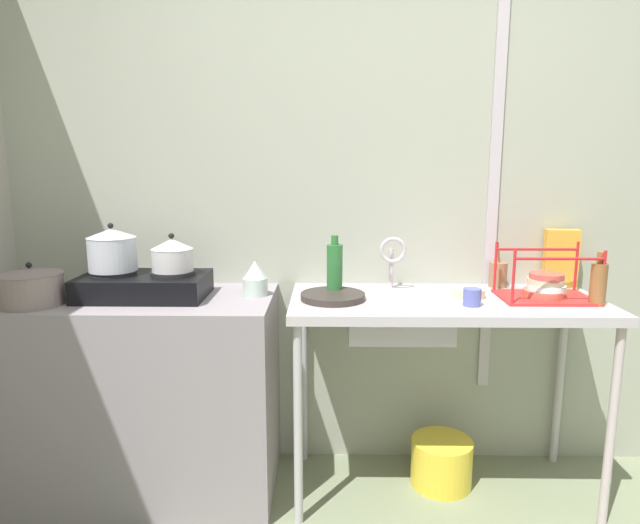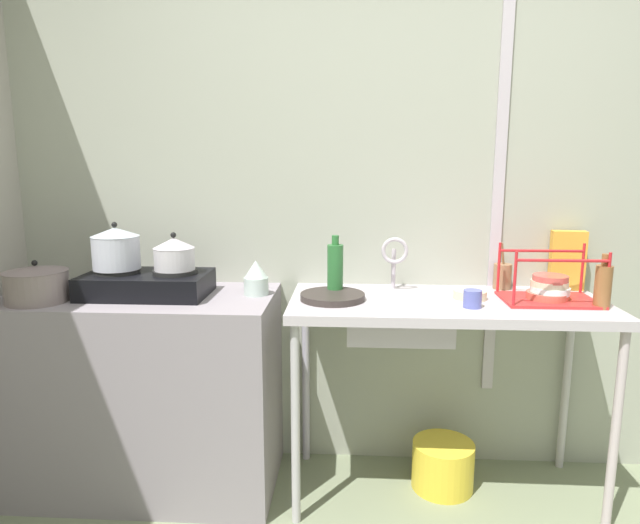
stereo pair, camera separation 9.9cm
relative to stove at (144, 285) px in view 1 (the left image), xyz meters
The scene contains 20 objects.
wall_back 1.24m from the stove, 16.28° to the left, with size 4.50×0.10×2.55m, color #A2A594.
wall_metal_strip 1.64m from the stove, 10.09° to the left, with size 0.05×0.01×2.04m, color #BEB3BC.
counter_concrete 0.50m from the stove, behind, with size 1.18×0.57×0.89m, color gray.
counter_sink 1.30m from the stove, ahead, with size 1.32×0.57×0.89m.
stove is the anchor object (origin of this frame).
pot_on_left_burner 0.20m from the stove, behind, with size 0.20×0.20×0.20m.
pot_on_right_burner 0.18m from the stove, ahead, with size 0.18×0.18×0.16m.
pot_beside_stove 0.44m from the stove, 162.31° to the right, with size 0.25×0.25×0.18m.
percolator 0.47m from the stove, ahead, with size 0.11×0.11×0.15m.
sink_basin 1.09m from the stove, ahead, with size 0.43×0.35×0.15m, color #BEB3BC.
faucet 1.09m from the stove, ahead, with size 0.12×0.07×0.24m.
frying_pan 0.81m from the stove, ahead, with size 0.27×0.27×0.03m, color #332B28.
dish_rack 1.71m from the stove, ahead, with size 0.38×0.26×0.23m.
cup_by_rack 1.37m from the stove, ahead, with size 0.07×0.07×0.07m, color #5860B1.
small_bowl_on_drainboard 1.39m from the stove, ahead, with size 0.14×0.14×0.04m, color beige.
bottle_by_sink 0.82m from the stove, ahead, with size 0.07×0.07×0.26m.
bottle_by_rack 1.88m from the stove, ahead, with size 0.06×0.06×0.22m.
cereal_box 1.88m from the stove, ahead, with size 0.15×0.06×0.27m, color gold.
utensil_jar 1.59m from the stove, ahead, with size 0.08×0.08×0.22m.
bucket_on_floor 1.55m from the stove, ahead, with size 0.28×0.28×0.21m, color yellow.
Camera 1 is at (-0.35, -1.00, 1.46)m, focal length 30.39 mm.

